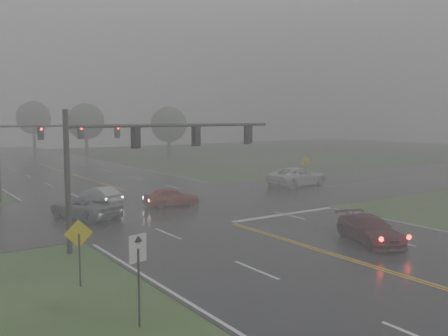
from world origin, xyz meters
TOP-DOWN VIEW (x-y plane):
  - ground at (0.00, 0.00)m, footprint 180.00×180.00m
  - main_road at (0.00, 20.00)m, footprint 18.00×160.00m
  - cross_street at (0.00, 22.00)m, footprint 120.00×14.00m
  - stop_bar at (4.50, 14.40)m, footprint 8.50×0.50m
  - sedan_maroon at (3.20, 6.32)m, footprint 3.42×5.09m
  - sedan_red at (-0.28, 21.32)m, footprint 4.23×2.28m
  - sedan_silver at (-4.11, 25.35)m, footprint 2.09×4.03m
  - car_grey at (-6.87, 20.77)m, footprint 3.97×5.71m
  - pickup_white at (14.61, 24.10)m, footprint 6.44×3.40m
  - signal_gantry_near at (-6.50, 13.22)m, footprint 12.09×0.30m
  - signal_gantry_far at (-6.93, 30.22)m, footprint 10.76×0.33m
  - sign_diamond_west at (-11.33, 8.26)m, footprint 1.09×0.23m
  - sign_arrow_white at (-11.03, 3.58)m, footprint 0.64×0.21m
  - sign_diamond_east at (15.10, 23.62)m, footprint 1.19×0.29m
  - tree_ne_a at (9.45, 67.61)m, footprint 5.81×5.81m
  - tree_e_near at (18.42, 56.64)m, footprint 5.41×5.41m
  - tree_n_far at (6.71, 89.28)m, footprint 6.35×6.35m

SIDE VIEW (x-z plane):
  - ground at x=0.00m, z-range 0.00..0.00m
  - main_road at x=0.00m, z-range -0.01..0.01m
  - cross_street at x=0.00m, z-range -0.01..0.01m
  - stop_bar at x=4.50m, z-range 0.00..0.00m
  - sedan_maroon at x=3.20m, z-range -0.68..0.68m
  - sedan_red at x=-0.28m, z-range -0.68..0.68m
  - sedan_silver at x=-4.11m, z-range -0.63..0.63m
  - car_grey at x=-6.87m, z-range -0.72..0.72m
  - pickup_white at x=14.61m, z-range -0.86..0.86m
  - sign_diamond_west at x=-11.33m, z-range 0.46..3.09m
  - sign_diamond_east at x=15.10m, z-range 0.51..3.42m
  - sign_arrow_white at x=-11.03m, z-range 0.59..3.53m
  - signal_gantry_far at x=-6.93m, z-range 1.30..7.82m
  - signal_gantry_near at x=-6.50m, z-range 1.38..8.24m
  - tree_e_near at x=18.42m, z-range 1.25..9.20m
  - tree_ne_a at x=9.45m, z-range 1.34..9.87m
  - tree_n_far at x=6.71m, z-range 1.47..10.79m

